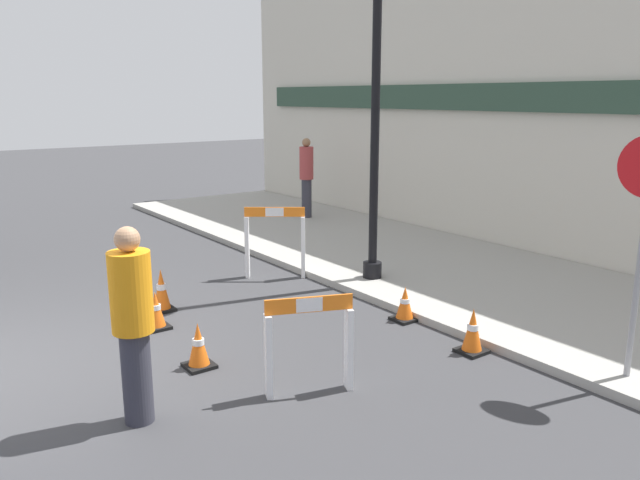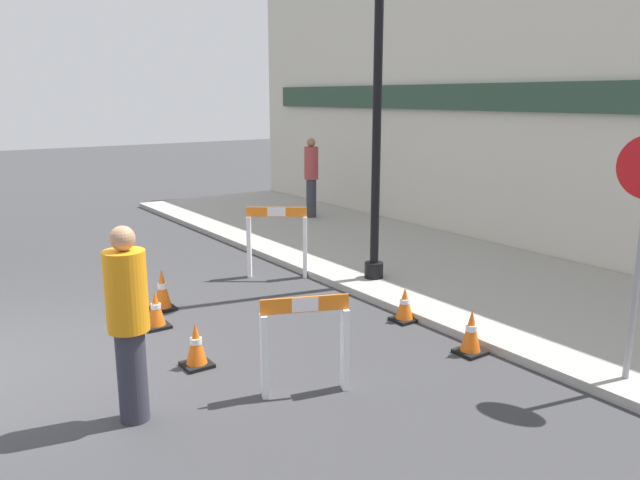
% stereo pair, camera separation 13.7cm
% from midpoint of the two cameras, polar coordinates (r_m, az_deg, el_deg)
% --- Properties ---
extents(ground_plane, '(60.00, 60.00, 0.00)m').
position_cam_midpoint_polar(ground_plane, '(7.39, -25.83, -10.78)').
color(ground_plane, '#38383A').
extents(sidewalk_slab, '(18.00, 3.96, 0.10)m').
position_cam_midpoint_polar(sidewalk_slab, '(10.38, 11.94, -2.72)').
color(sidewalk_slab, '#9E9B93').
rests_on(sidewalk_slab, ground_plane).
extents(storefront_facade, '(18.00, 0.22, 5.50)m').
position_cam_midpoint_polar(storefront_facade, '(11.60, 19.71, 11.96)').
color(storefront_facade, beige).
rests_on(storefront_facade, ground_plane).
extents(streetlamp_post, '(0.44, 0.44, 5.23)m').
position_cam_midpoint_polar(streetlamp_post, '(9.24, 5.80, 16.95)').
color(streetlamp_post, black).
rests_on(streetlamp_post, sidewalk_slab).
extents(barricade_0, '(0.44, 0.84, 0.98)m').
position_cam_midpoint_polar(barricade_0, '(6.04, -0.71, -9.25)').
color(barricade_0, white).
rests_on(barricade_0, ground_plane).
extents(barricade_1, '(0.66, 0.84, 1.13)m').
position_cam_midpoint_polar(barricade_1, '(9.83, -3.56, 0.07)').
color(barricade_1, white).
rests_on(barricade_1, ground_plane).
extents(traffic_cone_0, '(0.30, 0.30, 0.50)m').
position_cam_midpoint_polar(traffic_cone_0, '(6.81, -10.69, -9.48)').
color(traffic_cone_0, black).
rests_on(traffic_cone_0, ground_plane).
extents(traffic_cone_1, '(0.30, 0.30, 0.45)m').
position_cam_midpoint_polar(traffic_cone_1, '(8.08, 8.23, -5.91)').
color(traffic_cone_1, black).
rests_on(traffic_cone_1, ground_plane).
extents(traffic_cone_2, '(0.30, 0.30, 0.48)m').
position_cam_midpoint_polar(traffic_cone_2, '(8.02, -14.31, -6.24)').
color(traffic_cone_2, black).
rests_on(traffic_cone_2, ground_plane).
extents(traffic_cone_3, '(0.30, 0.30, 0.58)m').
position_cam_midpoint_polar(traffic_cone_3, '(8.63, -13.78, -4.47)').
color(traffic_cone_3, black).
rests_on(traffic_cone_3, ground_plane).
extents(traffic_cone_4, '(0.30, 0.30, 0.52)m').
position_cam_midpoint_polar(traffic_cone_4, '(7.22, 14.18, -8.22)').
color(traffic_cone_4, black).
rests_on(traffic_cone_4, ground_plane).
extents(person_worker, '(0.49, 0.49, 1.77)m').
position_cam_midpoint_polar(person_worker, '(5.63, -16.46, -6.93)').
color(person_worker, '#33333D').
rests_on(person_worker, ground_plane).
extents(person_pedestrian, '(0.43, 0.43, 1.80)m').
position_cam_midpoint_polar(person_pedestrian, '(14.20, -0.53, 5.99)').
color(person_pedestrian, '#33333D').
rests_on(person_pedestrian, sidewalk_slab).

